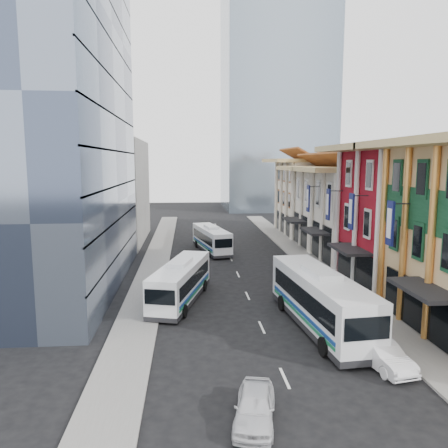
{
  "coord_description": "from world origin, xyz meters",
  "views": [
    {
      "loc": [
        -4.89,
        -19.83,
        11.07
      ],
      "look_at": [
        -1.37,
        22.23,
        5.04
      ],
      "focal_mm": 35.0,
      "sensor_mm": 36.0,
      "label": 1
    }
  ],
  "objects": [
    {
      "name": "bus_right",
      "position": [
        3.85,
        7.58,
        2.04
      ],
      "size": [
        4.11,
        12.91,
        4.07
      ],
      "primitive_type": null,
      "rotation": [
        0.0,
        0.0,
        0.09
      ],
      "color": "white",
      "rests_on": "ground"
    },
    {
      "name": "office_block_far",
      "position": [
        -16.0,
        42.0,
        7.0
      ],
      "size": [
        10.0,
        18.0,
        14.0
      ],
      "primitive_type": "cube",
      "color": "gray",
      "rests_on": "ground"
    },
    {
      "name": "ground",
      "position": [
        0.0,
        0.0,
        0.0
      ],
      "size": [
        200.0,
        200.0,
        0.0
      ],
      "primitive_type": "plane",
      "color": "black",
      "rests_on": "ground"
    },
    {
      "name": "sedan_right",
      "position": [
        5.5,
        1.81,
        0.74
      ],
      "size": [
        2.4,
        4.67,
        1.47
      ],
      "primitive_type": "imported",
      "rotation": [
        0.0,
        0.0,
        0.2
      ],
      "color": "silver",
      "rests_on": "ground"
    },
    {
      "name": "shophouse_cream_mid",
      "position": [
        14.0,
        35.5,
        5.0
      ],
      "size": [
        8.0,
        9.0,
        10.0
      ],
      "primitive_type": "cube",
      "color": "white",
      "rests_on": "ground"
    },
    {
      "name": "shophouse_cream_near",
      "position": [
        14.0,
        26.5,
        5.0
      ],
      "size": [
        8.0,
        9.0,
        10.0
      ],
      "primitive_type": "cube",
      "color": "white",
      "rests_on": "ground"
    },
    {
      "name": "shophouse_cream_far",
      "position": [
        14.0,
        46.0,
        5.5
      ],
      "size": [
        8.0,
        12.0,
        11.0
      ],
      "primitive_type": "cube",
      "color": "white",
      "rests_on": "ground"
    },
    {
      "name": "bus_left_near",
      "position": [
        -5.5,
        13.97,
        1.7
      ],
      "size": [
        5.11,
        10.86,
        3.39
      ],
      "primitive_type": null,
      "rotation": [
        0.0,
        0.0,
        -0.26
      ],
      "color": "white",
      "rests_on": "ground"
    },
    {
      "name": "sedan_left",
      "position": [
        -2.13,
        -2.67,
        0.71
      ],
      "size": [
        2.54,
        4.45,
        1.42
      ],
      "primitive_type": "imported",
      "rotation": [
        0.0,
        0.0,
        -0.22
      ],
      "color": "silver",
      "rests_on": "ground"
    },
    {
      "name": "sidewalk_right",
      "position": [
        8.5,
        22.0,
        0.07
      ],
      "size": [
        3.0,
        90.0,
        0.15
      ],
      "primitive_type": "cube",
      "color": "slate",
      "rests_on": "ground"
    },
    {
      "name": "bus_left_far",
      "position": [
        -2.0,
        33.39,
        1.64
      ],
      "size": [
        4.56,
        10.49,
        3.28
      ],
      "primitive_type": null,
      "rotation": [
        0.0,
        0.0,
        0.22
      ],
      "color": "white",
      "rests_on": "ground"
    },
    {
      "name": "shophouse_red",
      "position": [
        14.0,
        17.0,
        6.0
      ],
      "size": [
        8.0,
        10.0,
        12.0
      ],
      "primitive_type": "cube",
      "color": "maroon",
      "rests_on": "ground"
    },
    {
      "name": "sidewalk_left",
      "position": [
        -8.5,
        22.0,
        0.07
      ],
      "size": [
        3.0,
        90.0,
        0.15
      ],
      "primitive_type": "cube",
      "color": "slate",
      "rests_on": "ground"
    },
    {
      "name": "office_tower",
      "position": [
        -17.0,
        19.0,
        15.0
      ],
      "size": [
        12.0,
        26.0,
        30.0
      ],
      "primitive_type": "cube",
      "color": "#3B465E",
      "rests_on": "ground"
    }
  ]
}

